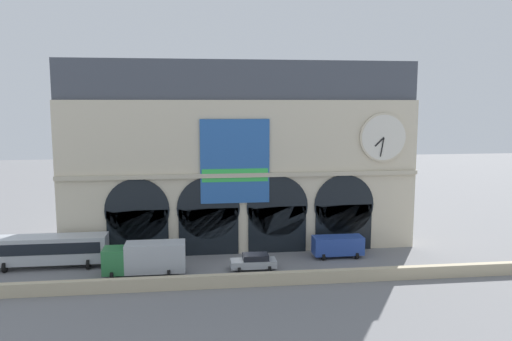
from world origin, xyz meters
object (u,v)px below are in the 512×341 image
Objects in this scene: box_truck_midwest at (146,258)px; van_mideast at (338,245)px; car_center at (254,262)px; bus_west at (49,249)px.

van_mideast is at bearing 9.45° from box_truck_midwest.
car_center is 9.63m from van_mideast.
car_center is at bearing -162.52° from van_mideast.
car_center is (10.18, 0.33, -0.90)m from box_truck_midwest.
bus_west is 2.50× the size of car_center.
bus_west reaches higher than van_mideast.
van_mideast reaches higher than car_center.
box_truck_midwest is at bearing -170.55° from van_mideast.
van_mideast is (9.17, 2.89, 0.44)m from car_center.
car_center is (19.76, -3.30, -0.98)m from bus_west.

